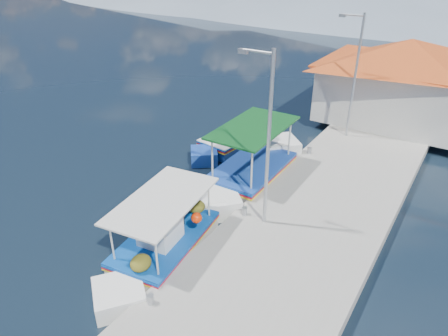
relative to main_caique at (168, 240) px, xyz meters
The scene contains 10 objects.
ground 2.48m from the main_caique, 165.74° to the left, with size 160.00×160.00×0.00m, color black.
quay 7.49m from the main_caique, 61.82° to the left, with size 5.00×44.00×0.50m, color gray.
bollards 6.03m from the main_caique, 76.20° to the left, with size 0.20×17.20×0.30m.
main_caique is the anchor object (origin of this frame).
caique_green_canopy 5.66m from the main_caique, 89.20° to the left, with size 2.40×7.72×2.89m.
caique_blue_hull 8.55m from the main_caique, 107.03° to the left, with size 2.29×6.10×1.09m.
caique_far 17.97m from the main_caique, 89.47° to the left, with size 3.00×6.06×2.21m.
harbor_building 16.23m from the main_caique, 76.20° to the left, with size 10.49×10.49×4.40m.
lamp_post_near 4.79m from the main_caique, 50.49° to the left, with size 1.21×0.14×6.00m.
lamp_post_far 12.28m from the main_caique, 79.53° to the left, with size 1.21×0.14×6.00m.
Camera 1 is at (9.77, -8.54, 8.92)m, focal length 32.39 mm.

